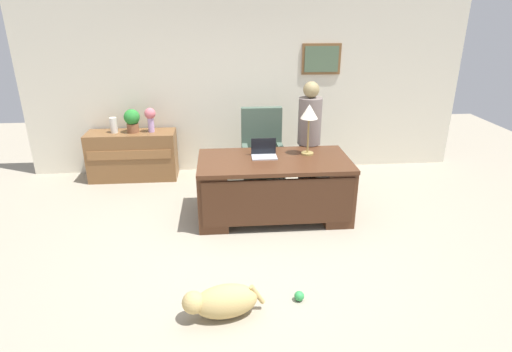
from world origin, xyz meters
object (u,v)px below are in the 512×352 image
at_px(person_standing, 309,139).
at_px(vase_empty, 114,125).
at_px(dog_toy_ball, 299,296).
at_px(desk_lamp, 309,115).
at_px(armchair, 262,155).
at_px(laptop, 264,152).
at_px(desk, 274,186).
at_px(credenza, 133,155).
at_px(vase_with_flowers, 150,117).
at_px(potted_plant, 132,120).
at_px(dog_lying, 222,301).

xyz_separation_m(person_standing, vase_empty, (-2.87, 0.89, 0.03)).
xyz_separation_m(vase_empty, dog_toy_ball, (2.34, -3.26, -0.83)).
distance_m(person_standing, dog_toy_ball, 2.56).
height_order(person_standing, desk_lamp, person_standing).
relative_size(armchair, dog_toy_ball, 12.67).
relative_size(desk_lamp, vase_empty, 2.77).
bearing_deg(laptop, vase_empty, 148.01).
height_order(laptop, vase_empty, laptop).
xyz_separation_m(desk, vase_empty, (-2.31, 1.52, 0.45)).
relative_size(person_standing, desk_lamp, 2.51).
xyz_separation_m(desk, person_standing, (0.56, 0.63, 0.42)).
bearing_deg(desk, credenza, 143.72).
distance_m(laptop, vase_with_flowers, 2.13).
xyz_separation_m(desk, vase_with_flowers, (-1.74, 1.52, 0.57)).
bearing_deg(desk, armchair, 93.43).
bearing_deg(vase_with_flowers, laptop, -40.12).
height_order(credenza, dog_toy_ball, credenza).
relative_size(desk, credenza, 1.41).
distance_m(potted_plant, dog_toy_ball, 3.95).
relative_size(desk, armchair, 1.59).
height_order(person_standing, dog_lying, person_standing).
relative_size(laptop, vase_empty, 1.35).
bearing_deg(vase_with_flowers, potted_plant, 180.00).
distance_m(credenza, potted_plant, 0.58).
xyz_separation_m(laptop, desk_lamp, (0.57, 0.04, 0.47)).
relative_size(credenza, vase_with_flowers, 3.62).
bearing_deg(credenza, armchair, -15.31).
relative_size(person_standing, laptop, 5.16).
distance_m(armchair, desk_lamp, 1.22).
bearing_deg(armchair, laptop, -94.22).
distance_m(credenza, dog_toy_ball, 3.89).
xyz_separation_m(armchair, desk_lamp, (0.51, -0.78, 0.78)).
relative_size(credenza, dog_toy_ball, 14.34).
relative_size(credenza, armchair, 1.13).
bearing_deg(person_standing, dog_lying, -116.43).
relative_size(armchair, vase_empty, 5.07).
height_order(credenza, vase_empty, vase_empty).
bearing_deg(potted_plant, laptop, -35.72).
bearing_deg(vase_with_flowers, credenza, -179.75).
bearing_deg(desk, desk_lamp, 22.82).
height_order(laptop, desk_lamp, desk_lamp).
height_order(vase_with_flowers, potted_plant, vase_with_flowers).
bearing_deg(desk_lamp, vase_with_flowers, 148.84).
bearing_deg(vase_empty, credenza, -0.34).
bearing_deg(laptop, dog_toy_ball, -85.47).
relative_size(dog_lying, dog_toy_ball, 7.80).
relative_size(laptop, desk_lamp, 0.49).
relative_size(armchair, laptop, 3.76).
bearing_deg(dog_toy_ball, vase_empty, 125.67).
bearing_deg(dog_lying, potted_plant, 111.27).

